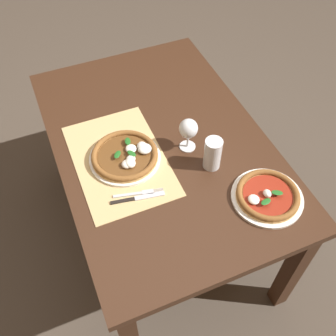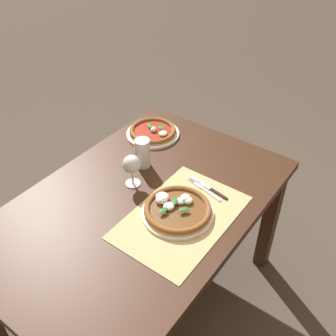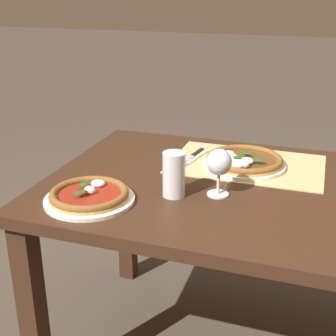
% 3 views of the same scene
% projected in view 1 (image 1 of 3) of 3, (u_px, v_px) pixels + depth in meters
% --- Properties ---
extents(ground_plane, '(24.00, 24.00, 0.00)m').
position_uv_depth(ground_plane, '(162.00, 227.00, 2.30)').
color(ground_plane, '#473D33').
extents(dining_table, '(1.36, 0.90, 0.74)m').
position_uv_depth(dining_table, '(160.00, 156.00, 1.81)').
color(dining_table, '#382114').
rests_on(dining_table, ground).
extents(paper_placemat, '(0.56, 0.37, 0.00)m').
position_uv_depth(paper_placemat, '(120.00, 160.00, 1.66)').
color(paper_placemat, tan).
rests_on(paper_placemat, dining_table).
extents(pizza_near, '(0.30, 0.30, 0.05)m').
position_uv_depth(pizza_near, '(126.00, 156.00, 1.64)').
color(pizza_near, silver).
rests_on(pizza_near, paper_placemat).
extents(pizza_far, '(0.28, 0.28, 0.05)m').
position_uv_depth(pizza_far, '(267.00, 196.00, 1.52)').
color(pizza_far, silver).
rests_on(pizza_far, dining_table).
extents(wine_glass, '(0.08, 0.08, 0.16)m').
position_uv_depth(wine_glass, '(188.00, 130.00, 1.62)').
color(wine_glass, silver).
rests_on(wine_glass, dining_table).
extents(pint_glass, '(0.07, 0.07, 0.15)m').
position_uv_depth(pint_glass, '(213.00, 154.00, 1.59)').
color(pint_glass, silver).
rests_on(pint_glass, dining_table).
extents(fork, '(0.06, 0.20, 0.00)m').
position_uv_depth(fork, '(139.00, 193.00, 1.54)').
color(fork, '#B7B7BC').
rests_on(fork, paper_placemat).
extents(knife, '(0.05, 0.21, 0.01)m').
position_uv_depth(knife, '(138.00, 198.00, 1.53)').
color(knife, black).
rests_on(knife, paper_placemat).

